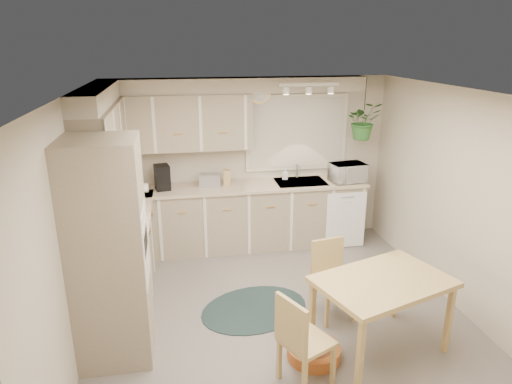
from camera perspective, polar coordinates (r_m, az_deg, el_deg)
floor at (r=5.23m, az=3.01°, el=-14.89°), size 4.20×4.20×0.00m
ceiling at (r=4.40m, az=3.53°, el=12.27°), size 4.20×4.20×0.00m
wall_back at (r=6.64m, az=-0.88°, el=3.85°), size 4.00×0.04×2.40m
wall_front at (r=2.91m, az=13.14°, el=-17.11°), size 4.00×0.04×2.40m
wall_left at (r=4.67m, az=-21.46°, el=-3.86°), size 0.04×4.20×2.40m
wall_right at (r=5.48m, az=24.09°, el=-0.99°), size 0.04×4.20×2.40m
base_cab_left at (r=5.71m, az=-16.02°, el=-7.43°), size 0.60×1.85×0.90m
base_cab_back at (r=6.57m, az=-2.15°, el=-3.22°), size 3.60×0.60×0.90m
counter_left at (r=5.52m, az=-16.34°, el=-3.03°), size 0.64×1.89×0.04m
counter_back at (r=6.40m, az=-2.19°, el=0.66°), size 3.64×0.64×0.04m
oven_stack at (r=4.33m, az=-17.89°, el=-7.36°), size 0.65×0.65×2.10m
wall_oven_face at (r=4.29m, az=-13.63°, el=-7.19°), size 0.02×0.56×0.58m
upper_cab_left at (r=5.41m, az=-18.50°, el=6.35°), size 0.35×2.00×0.75m
upper_cab_back at (r=6.26m, az=-9.81°, el=8.55°), size 2.00×0.35×0.75m
soffit_left at (r=5.35m, az=-19.28°, el=11.31°), size 0.30×2.00×0.20m
soffit_back at (r=6.28m, az=-2.55°, el=13.19°), size 3.60×0.30×0.20m
cooktop at (r=4.98m, az=-16.89°, el=-5.13°), size 0.52×0.58×0.02m
range_hood at (r=4.83m, az=-17.62°, el=-0.17°), size 0.40×0.60×0.14m
window_blinds at (r=6.67m, az=5.14°, el=7.36°), size 1.40×0.02×1.00m
window_frame at (r=6.68m, az=5.12°, el=7.38°), size 1.50×0.02×1.10m
sink at (r=6.59m, az=5.57°, el=0.93°), size 0.70×0.48×0.10m
dishwasher_front at (r=6.66m, az=11.15°, el=-3.50°), size 0.58×0.02×0.83m
track_light_bar at (r=6.08m, az=6.64°, el=13.20°), size 0.80×0.04×0.04m
wall_clock at (r=6.47m, az=0.47°, el=12.28°), size 0.30×0.03×0.30m
dining_table at (r=4.65m, az=15.24°, el=-14.61°), size 1.41×1.15×0.76m
chair_left at (r=4.13m, az=6.38°, el=-17.76°), size 0.54×0.54×0.87m
chair_back at (r=5.03m, az=9.75°, el=-10.95°), size 0.46×0.46×0.85m
braided_rug at (r=5.28m, az=-0.20°, el=-14.39°), size 1.45×1.25×0.01m
pet_bed at (r=4.62m, az=7.23°, el=-19.23°), size 0.61×0.61×0.12m
microwave at (r=6.65m, az=11.40°, el=2.64°), size 0.52×0.34×0.33m
soap_bottle at (r=6.66m, az=3.65°, el=1.88°), size 0.12×0.18×0.08m
hanging_plant at (r=6.58m, az=13.26°, el=8.16°), size 0.50×0.55×0.41m
coffee_maker at (r=6.30m, az=-11.64°, el=1.81°), size 0.23×0.26×0.34m
toaster at (r=6.36m, az=-5.76°, el=1.49°), size 0.32×0.21×0.18m
knife_block at (r=6.40m, az=-3.68°, el=1.83°), size 0.10×0.10×0.21m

